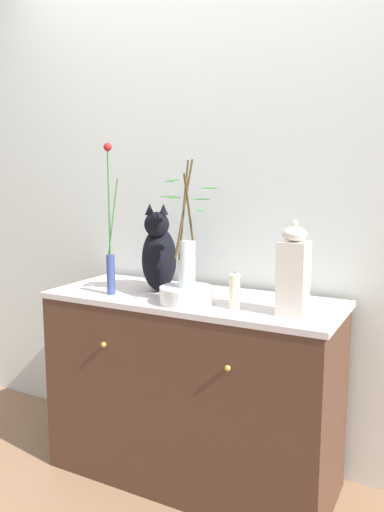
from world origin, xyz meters
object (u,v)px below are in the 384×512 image
(bowl_porcelain, at_px, (187,295))
(candle_pillar, at_px, (235,292))
(cat_sitting, at_px, (159,255))
(sideboard, at_px, (192,388))
(jar_lidded_porcelain, at_px, (293,272))
(vase_glass_clear, at_px, (186,254))
(vase_slim_green, at_px, (110,250))

(bowl_porcelain, height_order, candle_pillar, candle_pillar)
(cat_sitting, relative_size, candle_pillar, 2.74)
(sideboard, bearing_deg, cat_sitting, 169.34)
(sideboard, distance_m, jar_lidded_porcelain, 0.76)
(vase_glass_clear, bearing_deg, jar_lidded_porcelain, 3.78)
(vase_slim_green, distance_m, jar_lidded_porcelain, 0.82)
(sideboard, bearing_deg, candle_pillar, -23.39)
(vase_glass_clear, relative_size, jar_lidded_porcelain, 1.45)
(cat_sitting, height_order, vase_slim_green, vase_slim_green)
(vase_glass_clear, relative_size, candle_pillar, 3.47)
(cat_sitting, distance_m, jar_lidded_porcelain, 0.68)
(cat_sitting, height_order, vase_glass_clear, vase_glass_clear)
(sideboard, height_order, jar_lidded_porcelain, jar_lidded_porcelain)
(sideboard, xyz_separation_m, cat_sitting, (-0.19, 0.04, 0.59))
(cat_sitting, xyz_separation_m, bowl_porcelain, (0.23, -0.15, -0.13))
(jar_lidded_porcelain, bearing_deg, vase_slim_green, -176.69)
(bowl_porcelain, bearing_deg, vase_slim_green, -177.45)
(vase_slim_green, bearing_deg, vase_glass_clear, 2.76)
(jar_lidded_porcelain, xyz_separation_m, candle_pillar, (-0.23, -0.02, -0.10))
(vase_glass_clear, bearing_deg, cat_sitting, 146.37)
(cat_sitting, xyz_separation_m, jar_lidded_porcelain, (0.67, -0.12, -0.00))
(bowl_porcelain, distance_m, candle_pillar, 0.22)
(bowl_porcelain, bearing_deg, candle_pillar, 1.90)
(sideboard, bearing_deg, vase_glass_clear, -73.32)
(vase_glass_clear, height_order, candle_pillar, vase_glass_clear)
(bowl_porcelain, height_order, vase_glass_clear, vase_glass_clear)
(bowl_porcelain, relative_size, jar_lidded_porcelain, 0.63)
(vase_slim_green, distance_m, candle_pillar, 0.60)
(jar_lidded_porcelain, bearing_deg, vase_glass_clear, -176.22)
(cat_sitting, bearing_deg, sideboard, -10.66)
(vase_slim_green, bearing_deg, candle_pillar, 2.31)
(sideboard, relative_size, bowl_porcelain, 5.78)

